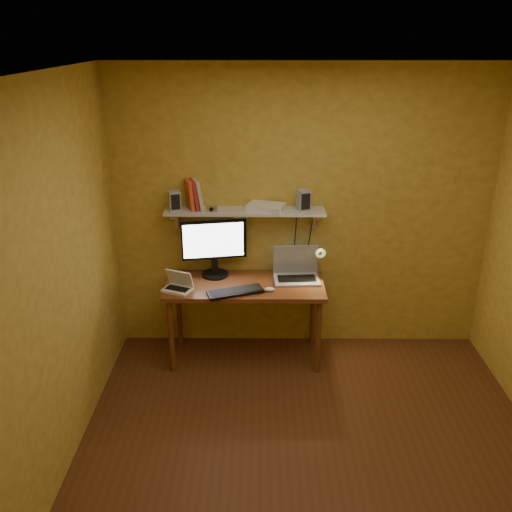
{
  "coord_description": "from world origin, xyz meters",
  "views": [
    {
      "loc": [
        -0.37,
        -3.05,
        2.81
      ],
      "look_at": [
        -0.41,
        1.18,
        1.06
      ],
      "focal_mm": 38.0,
      "sensor_mm": 36.0,
      "label": 1
    }
  ],
  "objects_px": {
    "desk": "(245,292)",
    "monitor": "(214,245)",
    "wall_shelf": "(245,211)",
    "keyboard": "(235,292)",
    "desk_lamp": "(319,257)",
    "netbook": "(179,284)",
    "speaker_right": "(303,200)",
    "laptop": "(296,270)",
    "shelf_camera": "(212,209)",
    "speaker_left": "(174,201)",
    "router": "(266,207)",
    "mouse": "(270,289)"
  },
  "relations": [
    {
      "from": "wall_shelf",
      "to": "keyboard",
      "type": "relative_size",
      "value": 2.95
    },
    {
      "from": "mouse",
      "to": "shelf_camera",
      "type": "distance_m",
      "value": 0.85
    },
    {
      "from": "wall_shelf",
      "to": "router",
      "type": "distance_m",
      "value": 0.19
    },
    {
      "from": "mouse",
      "to": "speaker_right",
      "type": "relative_size",
      "value": 0.49
    },
    {
      "from": "netbook",
      "to": "mouse",
      "type": "distance_m",
      "value": 0.79
    },
    {
      "from": "wall_shelf",
      "to": "keyboard",
      "type": "bearing_deg",
      "value": -101.49
    },
    {
      "from": "shelf_camera",
      "to": "laptop",
      "type": "bearing_deg",
      "value": -0.06
    },
    {
      "from": "laptop",
      "to": "wall_shelf",
      "type": "bearing_deg",
      "value": 167.45
    },
    {
      "from": "wall_shelf",
      "to": "speaker_right",
      "type": "distance_m",
      "value": 0.52
    },
    {
      "from": "laptop",
      "to": "shelf_camera",
      "type": "relative_size",
      "value": 4.15
    },
    {
      "from": "speaker_left",
      "to": "speaker_right",
      "type": "distance_m",
      "value": 1.12
    },
    {
      "from": "laptop",
      "to": "speaker_right",
      "type": "distance_m",
      "value": 0.64
    },
    {
      "from": "laptop",
      "to": "desk_lamp",
      "type": "bearing_deg",
      "value": -2.87
    },
    {
      "from": "desk",
      "to": "laptop",
      "type": "height_order",
      "value": "laptop"
    },
    {
      "from": "wall_shelf",
      "to": "monitor",
      "type": "bearing_deg",
      "value": -177.3
    },
    {
      "from": "desk",
      "to": "mouse",
      "type": "distance_m",
      "value": 0.28
    },
    {
      "from": "keyboard",
      "to": "laptop",
      "type": "bearing_deg",
      "value": 10.89
    },
    {
      "from": "netbook",
      "to": "desk_lamp",
      "type": "bearing_deg",
      "value": 33.74
    },
    {
      "from": "monitor",
      "to": "shelf_camera",
      "type": "relative_size",
      "value": 5.76
    },
    {
      "from": "wall_shelf",
      "to": "monitor",
      "type": "xyz_separation_m",
      "value": [
        -0.28,
        -0.01,
        -0.31
      ]
    },
    {
      "from": "keyboard",
      "to": "speaker_left",
      "type": "height_order",
      "value": "speaker_left"
    },
    {
      "from": "shelf_camera",
      "to": "router",
      "type": "distance_m",
      "value": 0.47
    },
    {
      "from": "wall_shelf",
      "to": "desk_lamp",
      "type": "height_order",
      "value": "wall_shelf"
    },
    {
      "from": "netbook",
      "to": "monitor",
      "type": "bearing_deg",
      "value": 68.57
    },
    {
      "from": "mouse",
      "to": "speaker_left",
      "type": "relative_size",
      "value": 0.52
    },
    {
      "from": "desk",
      "to": "mouse",
      "type": "bearing_deg",
      "value": -33.6
    },
    {
      "from": "laptop",
      "to": "speaker_left",
      "type": "distance_m",
      "value": 1.24
    },
    {
      "from": "speaker_left",
      "to": "router",
      "type": "distance_m",
      "value": 0.8
    },
    {
      "from": "keyboard",
      "to": "desk_lamp",
      "type": "distance_m",
      "value": 0.83
    },
    {
      "from": "desk",
      "to": "netbook",
      "type": "relative_size",
      "value": 4.89
    },
    {
      "from": "monitor",
      "to": "netbook",
      "type": "height_order",
      "value": "monitor"
    },
    {
      "from": "shelf_camera",
      "to": "router",
      "type": "height_order",
      "value": "shelf_camera"
    },
    {
      "from": "desk",
      "to": "laptop",
      "type": "distance_m",
      "value": 0.5
    },
    {
      "from": "monitor",
      "to": "shelf_camera",
      "type": "distance_m",
      "value": 0.36
    },
    {
      "from": "netbook",
      "to": "speaker_right",
      "type": "height_order",
      "value": "speaker_right"
    },
    {
      "from": "netbook",
      "to": "router",
      "type": "distance_m",
      "value": 1.01
    },
    {
      "from": "laptop",
      "to": "speaker_left",
      "type": "bearing_deg",
      "value": 173.3
    },
    {
      "from": "speaker_right",
      "to": "shelf_camera",
      "type": "xyz_separation_m",
      "value": [
        -0.79,
        -0.06,
        -0.06
      ]
    },
    {
      "from": "monitor",
      "to": "laptop",
      "type": "relative_size",
      "value": 1.39
    },
    {
      "from": "monitor",
      "to": "desk_lamp",
      "type": "relative_size",
      "value": 1.54
    },
    {
      "from": "speaker_left",
      "to": "wall_shelf",
      "type": "bearing_deg",
      "value": -18.15
    },
    {
      "from": "monitor",
      "to": "mouse",
      "type": "bearing_deg",
      "value": -43.36
    },
    {
      "from": "keyboard",
      "to": "desk_lamp",
      "type": "bearing_deg",
      "value": 3.82
    },
    {
      "from": "mouse",
      "to": "speaker_right",
      "type": "xyz_separation_m",
      "value": [
        0.29,
        0.33,
        0.7
      ]
    },
    {
      "from": "keyboard",
      "to": "desk_lamp",
      "type": "xyz_separation_m",
      "value": [
        0.74,
        0.31,
        0.2
      ]
    },
    {
      "from": "desk_lamp",
      "to": "wall_shelf",
      "type": "bearing_deg",
      "value": 174.12
    },
    {
      "from": "desk",
      "to": "monitor",
      "type": "xyz_separation_m",
      "value": [
        -0.28,
        0.18,
        0.38
      ]
    },
    {
      "from": "laptop",
      "to": "desk_lamp",
      "type": "relative_size",
      "value": 1.11
    },
    {
      "from": "wall_shelf",
      "to": "netbook",
      "type": "bearing_deg",
      "value": -150.89
    },
    {
      "from": "keyboard",
      "to": "netbook",
      "type": "bearing_deg",
      "value": 153.14
    }
  ]
}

